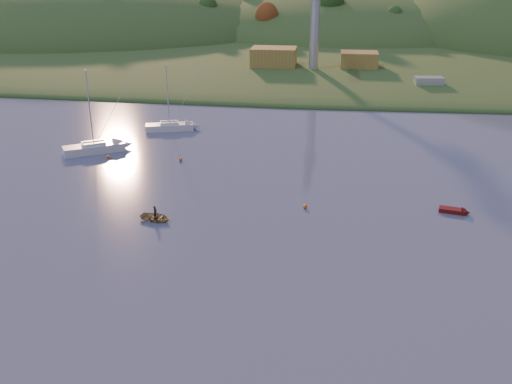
# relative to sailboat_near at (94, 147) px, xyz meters

# --- Properties ---
(far_shore) EXTENTS (620.00, 220.00, 1.50)m
(far_shore) POSITION_rel_sailboat_near_xyz_m (28.91, 171.03, -0.80)
(far_shore) COLOR #2D431A
(far_shore) RESTS_ON ground
(shore_slope) EXTENTS (640.00, 150.00, 7.00)m
(shore_slope) POSITION_rel_sailboat_near_xyz_m (28.91, 106.03, -0.80)
(shore_slope) COLOR #2D431A
(shore_slope) RESTS_ON ground
(hill_left) EXTENTS (170.00, 140.00, 44.00)m
(hill_left) POSITION_rel_sailboat_near_xyz_m (-61.09, 141.03, -0.80)
(hill_left) COLOR #2D431A
(hill_left) RESTS_ON ground
(hill_center) EXTENTS (140.00, 120.00, 36.00)m
(hill_center) POSITION_rel_sailboat_near_xyz_m (38.91, 151.03, -0.80)
(hill_center) COLOR #2D431A
(hill_center) RESTS_ON ground
(hillside_trees) EXTENTS (280.00, 50.00, 32.00)m
(hillside_trees) POSITION_rel_sailboat_near_xyz_m (28.91, 126.03, -0.80)
(hillside_trees) COLOR #1A4B1A
(hillside_trees) RESTS_ON ground
(wharf) EXTENTS (42.00, 16.00, 2.40)m
(wharf) POSITION_rel_sailboat_near_xyz_m (33.91, 63.03, 0.40)
(wharf) COLOR slate
(wharf) RESTS_ON ground
(shed_west) EXTENTS (11.00, 8.00, 4.80)m
(shed_west) POSITION_rel_sailboat_near_xyz_m (20.91, 64.03, 4.00)
(shed_west) COLOR olive
(shed_west) RESTS_ON wharf
(shed_east) EXTENTS (9.00, 7.00, 4.00)m
(shed_east) POSITION_rel_sailboat_near_xyz_m (41.91, 65.03, 3.60)
(shed_east) COLOR olive
(shed_east) RESTS_ON wharf
(dock_crane) EXTENTS (3.20, 28.00, 20.30)m
(dock_crane) POSITION_rel_sailboat_near_xyz_m (30.91, 59.43, 16.38)
(dock_crane) COLOR #B7B7BC
(dock_crane) RESTS_ON wharf
(sailboat_near) EXTENTS (9.12, 7.18, 12.60)m
(sailboat_near) POSITION_rel_sailboat_near_xyz_m (0.00, 0.00, 0.00)
(sailboat_near) COLOR white
(sailboat_near) RESTS_ON ground
(sailboat_far) EXTENTS (8.48, 4.64, 11.27)m
(sailboat_far) POSITION_rel_sailboat_near_xyz_m (8.10, 13.46, -0.07)
(sailboat_far) COLOR silver
(sailboat_far) RESTS_ON ground
(canoe) EXTENTS (4.13, 3.36, 0.75)m
(canoe) POSITION_rel_sailboat_near_xyz_m (16.51, -22.53, -0.42)
(canoe) COLOR #9D8C56
(canoe) RESTS_ON ground
(paddler) EXTENTS (0.48, 0.62, 1.50)m
(paddler) POSITION_rel_sailboat_near_xyz_m (16.51, -22.53, -0.05)
(paddler) COLOR black
(paddler) RESTS_ON ground
(red_tender) EXTENTS (3.67, 1.94, 1.19)m
(red_tender) POSITION_rel_sailboat_near_xyz_m (50.88, -15.99, -0.55)
(red_tender) COLOR #540D0C
(red_tender) RESTS_ON ground
(work_vessel) EXTENTS (14.73, 6.62, 3.67)m
(work_vessel) POSITION_rel_sailboat_near_xyz_m (56.52, 49.03, 0.51)
(work_vessel) COLOR slate
(work_vessel) RESTS_ON ground
(buoy_1) EXTENTS (0.50, 0.50, 0.50)m
(buoy_1) POSITION_rel_sailboat_near_xyz_m (33.12, -16.96, -0.55)
(buoy_1) COLOR #FA5F0D
(buoy_1) RESTS_ON ground
(buoy_2) EXTENTS (0.50, 0.50, 0.50)m
(buoy_2) POSITION_rel_sailboat_near_xyz_m (3.20, -2.48, -0.55)
(buoy_2) COLOR #FA5F0D
(buoy_2) RESTS_ON ground
(buoy_3) EXTENTS (0.50, 0.50, 0.50)m
(buoy_3) POSITION_rel_sailboat_near_xyz_m (14.08, -2.13, -0.55)
(buoy_3) COLOR #FA5F0D
(buoy_3) RESTS_ON ground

